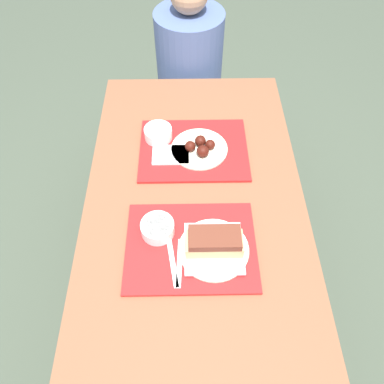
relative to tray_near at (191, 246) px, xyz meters
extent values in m
plane|color=#424C3D|center=(0.02, 0.17, -0.77)|extent=(12.00, 12.00, 0.00)
cube|color=brown|center=(0.02, 0.17, -0.03)|extent=(0.80, 1.48, 0.04)
cylinder|color=brown|center=(-0.32, 0.83, -0.41)|extent=(0.07, 0.07, 0.72)
cylinder|color=brown|center=(0.36, 0.83, -0.41)|extent=(0.07, 0.07, 0.72)
cube|color=brown|center=(0.02, 1.13, -0.34)|extent=(0.76, 0.28, 0.04)
cylinder|color=brown|center=(-0.30, 1.13, -0.56)|extent=(0.06, 0.06, 0.41)
cylinder|color=brown|center=(0.34, 1.13, -0.56)|extent=(0.06, 0.06, 0.41)
cube|color=red|center=(0.00, 0.00, 0.00)|extent=(0.43, 0.34, 0.01)
cube|color=red|center=(0.01, 0.44, 0.00)|extent=(0.43, 0.34, 0.01)
cylinder|color=white|center=(-0.11, 0.05, 0.03)|extent=(0.11, 0.11, 0.05)
cylinder|color=beige|center=(-0.11, 0.05, 0.05)|extent=(0.10, 0.10, 0.01)
cylinder|color=beige|center=(0.07, -0.02, 0.01)|extent=(0.23, 0.23, 0.01)
cube|color=silver|center=(0.07, -0.02, 0.02)|extent=(0.19, 0.19, 0.01)
cube|color=#DBB275|center=(0.07, -0.02, 0.05)|extent=(0.18, 0.08, 0.05)
cube|color=brown|center=(0.07, -0.02, 0.08)|extent=(0.16, 0.08, 0.03)
cube|color=white|center=(-0.06, -0.06, 0.01)|extent=(0.04, 0.17, 0.00)
cube|color=white|center=(-0.04, -0.06, 0.01)|extent=(0.02, 0.17, 0.00)
cylinder|color=white|center=(-0.13, 0.50, 0.03)|extent=(0.11, 0.11, 0.05)
cylinder|color=beige|center=(-0.13, 0.50, 0.05)|extent=(0.10, 0.10, 0.01)
cylinder|color=beige|center=(0.04, 0.43, 0.01)|extent=(0.23, 0.23, 0.01)
sphere|color=#42140C|center=(0.08, 0.43, 0.03)|extent=(0.04, 0.04, 0.04)
sphere|color=#42140C|center=(0.04, 0.45, 0.04)|extent=(0.04, 0.04, 0.04)
sphere|color=#42140C|center=(0.00, 0.42, 0.04)|extent=(0.04, 0.04, 0.04)
sphere|color=#42140C|center=(0.05, 0.39, 0.04)|extent=(0.05, 0.05, 0.05)
cube|color=white|center=(-0.07, 0.40, 0.01)|extent=(0.14, 0.10, 0.01)
cylinder|color=#4C6093|center=(0.01, 1.13, -0.06)|extent=(0.35, 0.35, 0.53)
camera|label=1|loc=(-0.01, -0.60, 1.10)|focal=35.00mm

